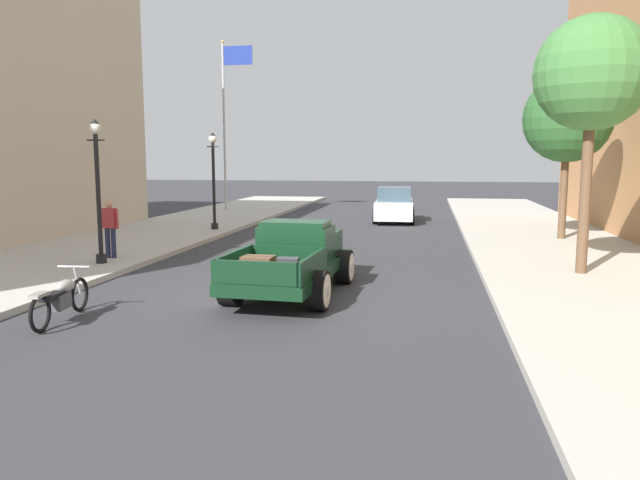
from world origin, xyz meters
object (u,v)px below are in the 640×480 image
at_px(pedestrian_sidewalk_left, 110,225).
at_px(street_lamp_far, 213,173).
at_px(motorcycle_parked, 61,298).
at_px(street_lamp_near, 98,180).
at_px(street_tree_second, 567,119).
at_px(street_tree_nearest, 592,75).
at_px(hotrod_truck_dark_green, 295,258).
at_px(car_background_white, 394,206).
at_px(flagpole, 228,107).

relative_size(pedestrian_sidewalk_left, street_lamp_far, 0.43).
xyz_separation_m(motorcycle_parked, street_lamp_near, (-2.15, 5.07, 1.94)).
bearing_deg(motorcycle_parked, street_lamp_near, 112.98).
relative_size(street_lamp_far, street_tree_second, 0.67).
xyz_separation_m(pedestrian_sidewalk_left, street_lamp_near, (0.19, -0.84, 1.30)).
bearing_deg(street_tree_nearest, pedestrian_sidewalk_left, 179.83).
height_order(pedestrian_sidewalk_left, street_lamp_far, street_lamp_far).
bearing_deg(street_lamp_near, street_tree_second, 29.79).
distance_m(hotrod_truck_dark_green, motorcycle_parked, 4.88).
bearing_deg(car_background_white, street_tree_second, -44.66).
bearing_deg(street_tree_second, flagpole, 148.40).
xyz_separation_m(street_lamp_near, street_lamp_far, (0.22, 8.17, 0.00)).
distance_m(hotrod_truck_dark_green, car_background_white, 15.74).
bearing_deg(street_lamp_near, street_lamp_far, 88.45).
bearing_deg(street_lamp_near, hotrod_truck_dark_green, -17.50).
distance_m(flagpole, street_tree_nearest, 22.06).
bearing_deg(hotrod_truck_dark_green, street_tree_second, 51.34).
bearing_deg(street_tree_second, motorcycle_parked, -131.42).
height_order(pedestrian_sidewalk_left, flagpole, flagpole).
bearing_deg(hotrod_truck_dark_green, street_tree_nearest, 21.57).
height_order(street_lamp_near, flagpole, flagpole).
relative_size(street_lamp_far, street_tree_nearest, 0.62).
height_order(hotrod_truck_dark_green, pedestrian_sidewalk_left, pedestrian_sidewalk_left).
bearing_deg(motorcycle_parked, street_tree_second, 48.58).
distance_m(street_lamp_near, street_tree_nearest, 12.72).
distance_m(motorcycle_parked, street_lamp_far, 13.52).
bearing_deg(street_tree_nearest, car_background_white, 112.27).
bearing_deg(motorcycle_parked, street_lamp_far, 98.29).
bearing_deg(flagpole, pedestrian_sidewalk_left, -82.90).
bearing_deg(pedestrian_sidewalk_left, motorcycle_parked, -68.41).
bearing_deg(street_lamp_far, flagpole, 105.12).
relative_size(flagpole, street_tree_nearest, 1.49).
relative_size(hotrod_truck_dark_green, street_tree_nearest, 0.81).
xyz_separation_m(hotrod_truck_dark_green, street_tree_nearest, (6.65, 2.63, 4.17)).
bearing_deg(street_lamp_far, hotrod_truck_dark_green, -60.88).
xyz_separation_m(car_background_white, street_tree_second, (6.28, -6.20, 3.56)).
bearing_deg(motorcycle_parked, street_tree_nearest, 29.70).
xyz_separation_m(car_background_white, street_lamp_far, (-6.87, -5.69, 1.62)).
relative_size(hotrod_truck_dark_green, street_tree_second, 0.88).
relative_size(motorcycle_parked, car_background_white, 0.49).
bearing_deg(street_tree_nearest, street_lamp_far, 148.91).
bearing_deg(motorcycle_parked, flagpole, 101.11).
xyz_separation_m(hotrod_truck_dark_green, motorcycle_parked, (-3.64, -3.24, -0.31)).
distance_m(street_lamp_far, street_tree_nearest, 14.49).
xyz_separation_m(car_background_white, street_lamp_near, (-7.10, -13.86, 1.62)).
xyz_separation_m(pedestrian_sidewalk_left, street_tree_second, (13.56, 6.81, 3.24)).
xyz_separation_m(flagpole, street_tree_nearest, (14.67, -16.45, -0.85)).
bearing_deg(motorcycle_parked, hotrod_truck_dark_green, 41.69).
xyz_separation_m(street_lamp_far, flagpole, (-2.45, 9.08, 3.39)).
xyz_separation_m(street_lamp_far, street_tree_nearest, (12.22, -7.37, 2.54)).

